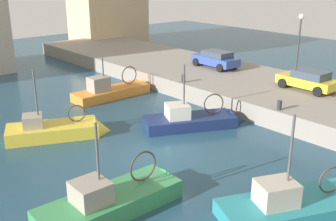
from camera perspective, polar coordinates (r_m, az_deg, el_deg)
The scene contains 12 objects.
water_surface at distance 20.80m, azimuth -1.23°, elevation -6.07°, with size 80.00×80.00×0.00m, color navy.
quay_wall at distance 28.86m, azimuth 16.47°, elevation 1.73°, with size 9.00×56.00×1.20m, color gray.
fishing_boat_teal at distance 16.96m, azimuth 18.26°, elevation -13.01°, with size 6.76×4.47×5.02m.
fishing_boat_orange at distance 30.28m, azimuth -7.36°, elevation 2.27°, with size 6.59×2.05×3.81m.
fishing_boat_navy at distance 24.33m, azimuth 3.88°, elevation -1.96°, with size 6.29×4.39×4.67m.
fishing_boat_green at distance 16.48m, azimuth -6.92°, elevation -13.12°, with size 6.51×2.28×4.68m.
fishing_boat_yellow at distance 23.65m, azimuth -14.84°, elevation -3.31°, with size 5.93×4.05×4.79m.
parked_car_yellow at distance 28.77m, azimuth 19.00°, elevation 4.09°, with size 2.03×3.92×1.34m.
parked_car_blue at distance 33.81m, azimuth 6.67°, elevation 7.18°, with size 2.04×4.13×1.36m.
mooring_bollard_mid at distance 24.23m, azimuth 15.29°, elevation 0.71°, with size 0.28×0.28×0.55m, color #2D2D33.
mooring_bollard_north at distance 29.14m, azimuth 2.17°, elevation 4.47°, with size 0.28×0.28×0.55m, color #2D2D33.
quay_streetlamp at distance 29.56m, azimuth 17.86°, elevation 9.69°, with size 0.36×0.36×4.83m.
Camera 1 is at (-12.11, -14.40, 8.88)m, focal length 43.64 mm.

